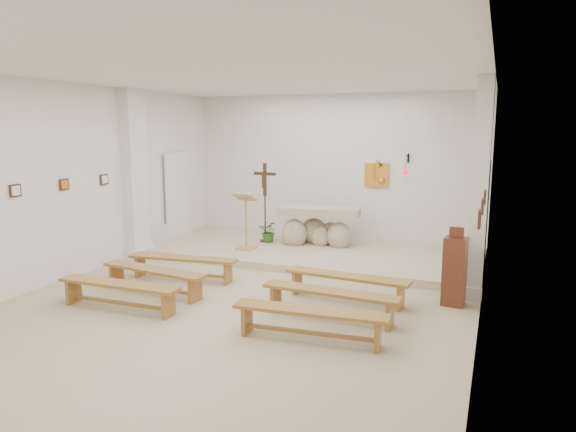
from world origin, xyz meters
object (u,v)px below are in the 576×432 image
at_px(bench_left_front, 183,263).
at_px(bench_left_second, 154,275).
at_px(bench_right_second, 330,297).
at_px(lectern, 246,221).
at_px(crucifix_stand, 265,197).
at_px(bench_right_third, 310,317).
at_px(donation_pedestal, 455,271).
at_px(bench_left_third, 119,289).
at_px(altar, 318,229).
at_px(bench_right_front, 346,281).

distance_m(bench_left_front, bench_left_second, 0.85).
height_order(bench_left_second, bench_right_second, same).
relative_size(lectern, bench_left_front, 0.61).
distance_m(lectern, bench_left_front, 2.08).
bearing_deg(bench_left_second, lectern, 92.05).
distance_m(crucifix_stand, bench_right_second, 4.71).
relative_size(lectern, bench_left_second, 0.61).
height_order(crucifix_stand, bench_right_second, crucifix_stand).
xyz_separation_m(bench_left_second, bench_right_third, (3.04, -0.85, 0.00)).
xyz_separation_m(donation_pedestal, bench_right_second, (-1.58, -1.30, -0.22)).
xyz_separation_m(bench_left_second, bench_left_third, (-0.00, -0.85, 0.00)).
xyz_separation_m(crucifix_stand, bench_left_front, (-0.30, -2.88, -0.87)).
bearing_deg(bench_left_second, bench_left_third, -83.07).
distance_m(crucifix_stand, bench_left_third, 4.67).
relative_size(altar, bench_left_front, 0.91).
distance_m(bench_right_second, bench_right_third, 0.85).
relative_size(crucifix_stand, bench_left_third, 0.89).
distance_m(donation_pedestal, bench_left_second, 4.81).
bearing_deg(bench_right_second, bench_left_second, -177.32).
bearing_deg(altar, bench_left_third, -115.15).
bearing_deg(altar, bench_right_third, -79.63).
relative_size(crucifix_stand, bench_right_third, 0.88).
height_order(altar, bench_left_second, altar).
bearing_deg(bench_right_front, donation_pedestal, 20.92).
xyz_separation_m(crucifix_stand, donation_pedestal, (4.33, -2.43, -0.65)).
distance_m(bench_right_front, bench_right_third, 1.69).
relative_size(crucifix_stand, donation_pedestal, 1.46).
relative_size(bench_left_second, bench_left_third, 1.01).
bearing_deg(crucifix_stand, bench_left_front, -92.91).
xyz_separation_m(lectern, bench_right_second, (2.80, -2.86, -0.44)).
bearing_deg(bench_left_third, bench_right_front, 27.53).
bearing_deg(bench_right_front, bench_left_front, -175.21).
relative_size(bench_left_front, bench_left_third, 1.01).
height_order(altar, crucifix_stand, crucifix_stand).
bearing_deg(altar, bench_right_second, -76.07).
bearing_deg(donation_pedestal, bench_left_second, -158.91).
bearing_deg(lectern, bench_left_third, -93.48).
relative_size(altar, bench_right_third, 0.92).
bearing_deg(altar, bench_right_front, -70.88).
height_order(lectern, crucifix_stand, crucifix_stand).
relative_size(altar, lectern, 1.50).
distance_m(donation_pedestal, bench_right_third, 2.68).
xyz_separation_m(crucifix_stand, bench_right_front, (2.75, -2.88, -0.87)).
height_order(lectern, bench_right_third, lectern).
bearing_deg(bench_left_front, bench_right_front, -7.41).
bearing_deg(donation_pedestal, lectern, 165.74).
height_order(bench_left_third, bench_right_third, same).
bearing_deg(bench_left_front, bench_left_second, -97.41).
height_order(bench_right_front, bench_right_second, same).
height_order(donation_pedestal, bench_left_second, donation_pedestal).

